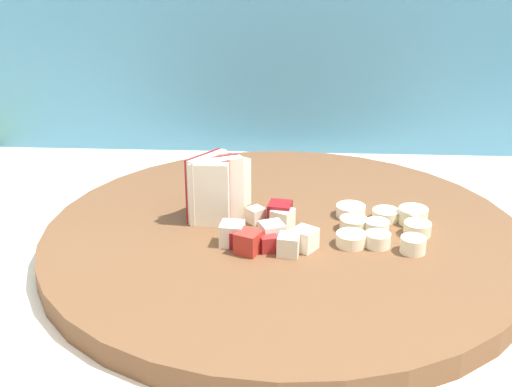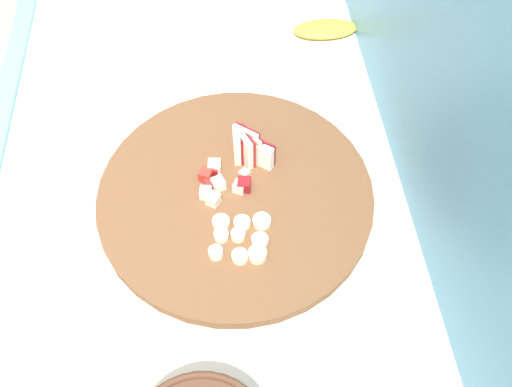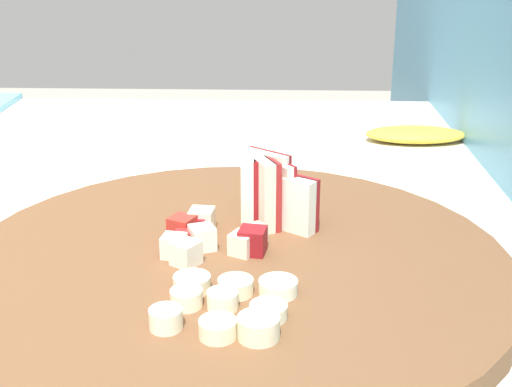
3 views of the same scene
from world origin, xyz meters
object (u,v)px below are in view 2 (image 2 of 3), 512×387
Objects in this scene: cutting_board at (236,195)px; banana_slice_rows at (241,238)px; apple_wedge_fan at (249,147)px; banana_peel at (325,29)px; apple_dice_pile at (221,182)px.

banana_slice_rows reaches higher than cutting_board.
apple_wedge_fan is (-0.07, 0.03, 0.04)m from cutting_board.
apple_dice_pile is at bearing -31.81° from banana_peel.
banana_peel is at bearing 151.50° from cutting_board.
apple_wedge_fan reaches higher than banana_peel.
banana_slice_rows is at bearing -9.45° from apple_wedge_fan.
cutting_board is 5.06× the size of apple_dice_pile.
apple_wedge_fan is 0.69× the size of banana_slice_rows.
apple_dice_pile is 0.11m from banana_slice_rows.
apple_wedge_fan is at bearing 135.84° from apple_dice_pile.
apple_dice_pile is (0.05, -0.05, -0.02)m from apple_wedge_fan.
apple_dice_pile is 0.46m from banana_peel.
banana_slice_rows is at bearing 1.30° from cutting_board.
apple_dice_pile is at bearing -167.07° from banana_slice_rows.
apple_wedge_fan is 0.16m from banana_slice_rows.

